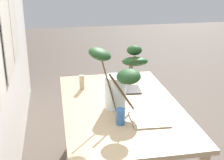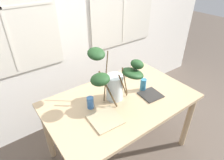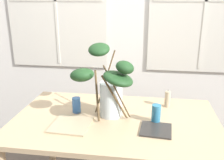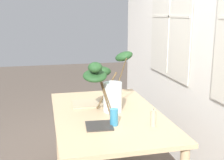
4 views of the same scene
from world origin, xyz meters
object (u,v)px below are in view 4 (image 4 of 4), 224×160
Objects in this scene: dining_table at (107,124)px; drinking_glass_blue_right at (114,117)px; vase_with_branches at (108,84)px; drinking_glass_blue_left at (108,96)px; plate_square_left at (86,104)px; pillar_candle at (153,118)px; plate_square_right at (99,126)px.

drinking_glass_blue_right reaches higher than dining_table.
vase_with_branches reaches higher than drinking_glass_blue_left.
drinking_glass_blue_right is (0.29, -0.01, 0.17)m from dining_table.
vase_with_branches reaches higher than plate_square_left.
plate_square_left reaches higher than dining_table.
drinking_glass_blue_left reaches higher than dining_table.
vase_with_branches is at bearing -10.83° from drinking_glass_blue_left.
plate_square_left is (-0.29, -0.14, 0.11)m from dining_table.
drinking_glass_blue_left is 0.72m from pillar_candle.
vase_with_branches is 4.70× the size of drinking_glass_blue_left.
drinking_glass_blue_right is 0.13m from plate_square_right.
drinking_glass_blue_right is at bearing -2.22° from dining_table.
plate_square_left is (-0.22, -0.17, -0.23)m from vase_with_branches.
vase_with_branches is 0.45m from plate_square_right.
vase_with_branches is 0.39m from drinking_glass_blue_right.
pillar_candle is (0.44, 0.25, -0.18)m from vase_with_branches.
drinking_glass_blue_left is 0.82× the size of pillar_candle.
plate_square_right is (0.35, -0.15, -0.23)m from vase_with_branches.
vase_with_branches is 3.86× the size of pillar_candle.
plate_square_left is 0.79m from pillar_candle.
plate_square_left is at bearing -143.23° from vase_with_branches.
vase_with_branches is at bearing 174.32° from drinking_glass_blue_right.
dining_table is at bearing -20.67° from vase_with_branches.
plate_square_right is at bearing 1.61° from plate_square_left.
drinking_glass_blue_left is 0.22m from plate_square_left.
plate_square_left is at bearing -167.00° from drinking_glass_blue_right.
dining_table is 0.34m from plate_square_left.
vase_with_branches reaches higher than drinking_glass_blue_right.
pillar_candle reaches higher than plate_square_left.
drinking_glass_blue_left is 0.58× the size of plate_square_right.
dining_table is at bearing 177.78° from drinking_glass_blue_right.
plate_square_right reaches higher than dining_table.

